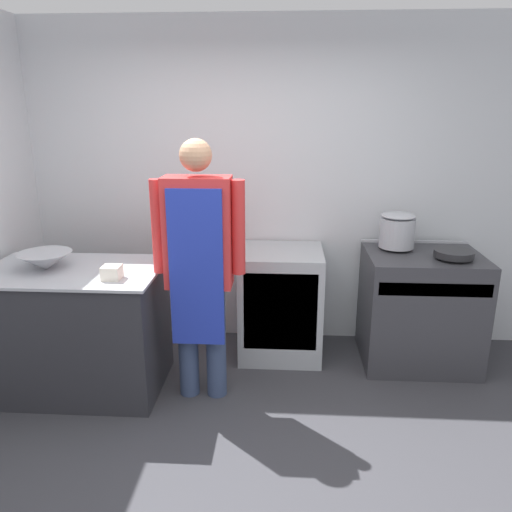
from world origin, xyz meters
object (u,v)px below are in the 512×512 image
at_px(plastic_tub, 112,272).
at_px(stock_pot, 397,230).
at_px(stove, 419,308).
at_px(fridge_unit, 281,303).
at_px(mixing_bowl, 45,261).
at_px(saute_pan, 454,253).
at_px(person_cook, 199,258).

height_order(plastic_tub, stock_pot, stock_pot).
height_order(stove, stock_pot, stock_pot).
distance_m(stove, plastic_tub, 2.39).
xyz_separation_m(fridge_unit, mixing_bowl, (-1.63, -0.64, 0.53)).
relative_size(fridge_unit, stock_pot, 3.21).
bearing_deg(saute_pan, stock_pot, 146.31).
distance_m(stove, person_cook, 1.86).
xyz_separation_m(mixing_bowl, plastic_tub, (0.53, -0.17, -0.02)).
relative_size(fridge_unit, plastic_tub, 7.56).
height_order(stove, plastic_tub, plastic_tub).
height_order(fridge_unit, plastic_tub, plastic_tub).
height_order(plastic_tub, saute_pan, plastic_tub).
relative_size(stove, fridge_unit, 1.04).
relative_size(person_cook, saute_pan, 6.24).
bearing_deg(mixing_bowl, stock_pot, 15.28).
bearing_deg(stove, saute_pan, -35.06).
distance_m(person_cook, plastic_tub, 0.58).
relative_size(stove, plastic_tub, 7.83).
bearing_deg(mixing_bowl, stove, 11.73).
xyz_separation_m(stock_pot, saute_pan, (0.37, -0.25, -0.11)).
relative_size(plastic_tub, stock_pot, 0.42).
bearing_deg(person_cook, stove, 20.29).
bearing_deg(plastic_tub, fridge_unit, 36.11).
bearing_deg(saute_pan, stove, 144.94).
bearing_deg(saute_pan, person_cook, -165.05).
distance_m(fridge_unit, plastic_tub, 1.46).
xyz_separation_m(stove, person_cook, (-1.66, -0.61, 0.58)).
xyz_separation_m(stove, plastic_tub, (-2.21, -0.74, 0.50)).
height_order(fridge_unit, mixing_bowl, mixing_bowl).
relative_size(fridge_unit, mixing_bowl, 2.41).
distance_m(mixing_bowl, plastic_tub, 0.55).
distance_m(stove, mixing_bowl, 2.85).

